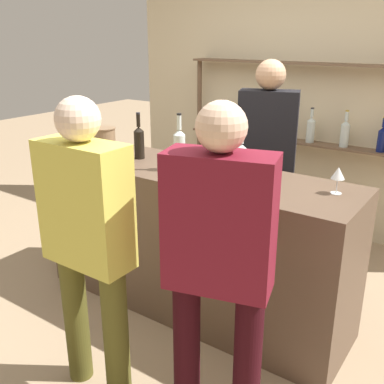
# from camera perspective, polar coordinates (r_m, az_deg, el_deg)

# --- Properties ---
(ground_plane) EXTENTS (16.00, 16.00, 0.00)m
(ground_plane) POSITION_cam_1_polar(r_m,az_deg,el_deg) (3.46, -0.00, -14.01)
(ground_plane) COLOR #9E8466
(bar_counter) EXTENTS (2.26, 0.65, 1.04)m
(bar_counter) POSITION_cam_1_polar(r_m,az_deg,el_deg) (3.20, -0.00, -6.18)
(bar_counter) COLOR brown
(bar_counter) RESTS_ON ground_plane
(back_wall) EXTENTS (3.86, 0.12, 2.80)m
(back_wall) POSITION_cam_1_polar(r_m,az_deg,el_deg) (4.62, 14.12, 12.60)
(back_wall) COLOR beige
(back_wall) RESTS_ON ground_plane
(back_shelf) EXTENTS (2.28, 0.18, 1.66)m
(back_shelf) POSITION_cam_1_polar(r_m,az_deg,el_deg) (4.50, 12.98, 8.77)
(back_shelf) COLOR brown
(back_shelf) RESTS_ON ground_plane
(counter_bottle_0) EXTENTS (0.08, 0.08, 0.33)m
(counter_bottle_0) POSITION_cam_1_polar(r_m,az_deg,el_deg) (2.79, 6.18, 4.02)
(counter_bottle_0) COLOR silver
(counter_bottle_0) RESTS_ON bar_counter
(counter_bottle_1) EXTENTS (0.07, 0.07, 0.34)m
(counter_bottle_1) POSITION_cam_1_polar(r_m,az_deg,el_deg) (3.29, -6.73, 6.41)
(counter_bottle_1) COLOR black
(counter_bottle_1) RESTS_ON bar_counter
(counter_bottle_2) EXTENTS (0.08, 0.08, 0.38)m
(counter_bottle_2) POSITION_cam_1_polar(r_m,az_deg,el_deg) (2.97, -1.62, 5.53)
(counter_bottle_2) COLOR silver
(counter_bottle_2) RESTS_ON bar_counter
(wine_glass) EXTENTS (0.08, 0.08, 0.16)m
(wine_glass) POSITION_cam_1_polar(r_m,az_deg,el_deg) (2.66, 18.06, 2.21)
(wine_glass) COLOR silver
(wine_glass) RESTS_ON bar_counter
(ice_bucket) EXTENTS (0.18, 0.18, 0.19)m
(ice_bucket) POSITION_cam_1_polar(r_m,az_deg,el_deg) (3.50, -11.09, 6.48)
(ice_bucket) COLOR #846647
(ice_bucket) RESTS_ON bar_counter
(server_behind_counter) EXTENTS (0.49, 0.34, 1.73)m
(server_behind_counter) POSITION_cam_1_polar(r_m,az_deg,el_deg) (3.60, 9.42, 4.97)
(server_behind_counter) COLOR black
(server_behind_counter) RESTS_ON ground_plane
(customer_right) EXTENTS (0.52, 0.33, 1.66)m
(customer_right) POSITION_cam_1_polar(r_m,az_deg,el_deg) (2.04, 3.39, -8.10)
(customer_right) COLOR black
(customer_right) RESTS_ON ground_plane
(customer_center) EXTENTS (0.48, 0.22, 1.64)m
(customer_center) POSITION_cam_1_polar(r_m,az_deg,el_deg) (2.33, -13.12, -5.23)
(customer_center) COLOR brown
(customer_center) RESTS_ON ground_plane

